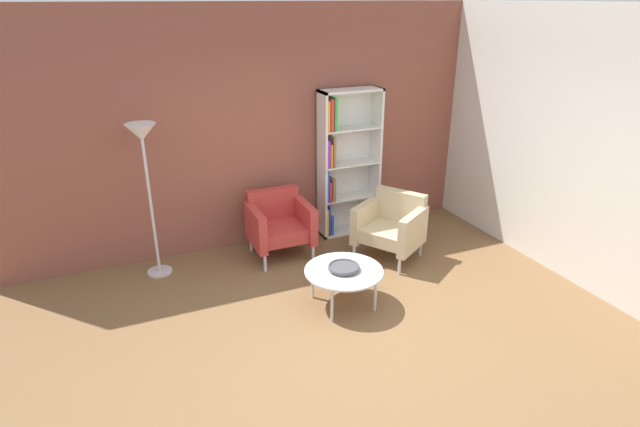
% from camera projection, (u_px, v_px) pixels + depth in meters
% --- Properties ---
extents(ground_plane, '(8.32, 8.32, 0.00)m').
position_uv_depth(ground_plane, '(346.00, 342.00, 4.80)').
color(ground_plane, brown).
extents(brick_back_panel, '(6.40, 0.12, 2.90)m').
position_uv_depth(brick_back_panel, '(259.00, 130.00, 6.32)').
color(brick_back_panel, brown).
rests_on(brick_back_panel, ground_plane).
extents(plaster_right_partition, '(0.12, 5.20, 2.90)m').
position_uv_depth(plaster_right_partition, '(555.00, 142.00, 5.80)').
color(plaster_right_partition, silver).
rests_on(plaster_right_partition, ground_plane).
extents(bookshelf_tall, '(0.80, 0.30, 1.90)m').
position_uv_depth(bookshelf_tall, '(343.00, 163.00, 6.72)').
color(bookshelf_tall, silver).
rests_on(bookshelf_tall, ground_plane).
extents(coffee_table_low, '(0.80, 0.80, 0.40)m').
position_uv_depth(coffee_table_low, '(344.00, 273.00, 5.25)').
color(coffee_table_low, silver).
rests_on(coffee_table_low, ground_plane).
extents(decorative_bowl, '(0.32, 0.32, 0.05)m').
position_uv_depth(decorative_bowl, '(344.00, 267.00, 5.23)').
color(decorative_bowl, '#4C4C51').
rests_on(decorative_bowl, coffee_table_low).
extents(armchair_near_window, '(0.72, 0.66, 0.78)m').
position_uv_depth(armchair_near_window, '(279.00, 223.00, 6.29)').
color(armchair_near_window, '#B73833').
rests_on(armchair_near_window, ground_plane).
extents(armchair_corner_red, '(0.92, 0.94, 0.78)m').
position_uv_depth(armchair_corner_red, '(391.00, 225.00, 6.24)').
color(armchair_corner_red, '#C6B289').
rests_on(armchair_corner_red, ground_plane).
extents(floor_lamp_torchiere, '(0.32, 0.32, 1.74)m').
position_uv_depth(floor_lamp_torchiere, '(144.00, 151.00, 5.45)').
color(floor_lamp_torchiere, silver).
rests_on(floor_lamp_torchiere, ground_plane).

